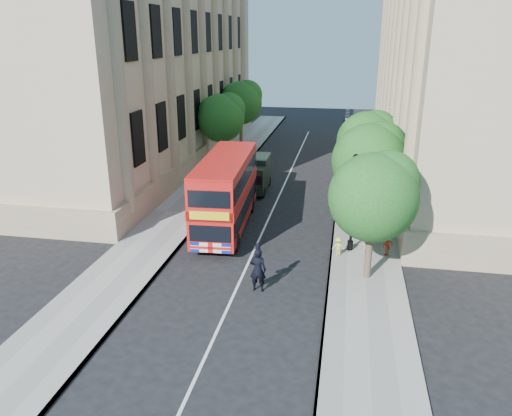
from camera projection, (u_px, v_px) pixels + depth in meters
The scene contains 17 objects.
ground at pixel (232, 299), 21.62m from camera, with size 120.00×120.00×0.00m, color black.
pavement_right at pixel (363, 225), 29.89m from camera, with size 3.50×80.00×0.12m, color gray.
pavement_left at pixel (180, 213), 31.87m from camera, with size 3.50×80.00×0.12m, color gray.
building_right at pixel (474, 60), 38.56m from camera, with size 12.00×38.00×18.00m, color tan.
building_left at pixel (138, 57), 43.29m from camera, with size 12.00×38.00×18.00m, color tan.
tree_right_near at pixel (374, 192), 22.03m from camera, with size 4.00×4.00×6.08m.
tree_right_mid at pixel (370, 157), 27.53m from camera, with size 4.20×4.20×6.37m.
tree_right_far at pixel (367, 138), 33.15m from camera, with size 4.00×4.00×6.15m.
tree_left_far at pixel (221, 115), 41.62m from camera, with size 4.00×4.00×6.30m.
tree_left_back at pixel (241, 100), 48.96m from camera, with size 4.20×4.20×6.65m.
lamp_post at pixel (353, 207), 25.50m from camera, with size 0.32×0.32×5.16m.
double_decker_bus at pixel (226, 191), 28.75m from camera, with size 2.93×9.19×4.19m.
box_van at pixel (255, 175), 36.13m from camera, with size 1.84×4.35×2.46m.
police_constable at pixel (258, 270), 22.04m from camera, with size 0.74×0.49×2.03m, color black.
woman_pedestrian at pixel (364, 234), 25.91m from camera, with size 0.88×0.69×1.81m, color silver.
child_a at pixel (387, 246), 25.42m from camera, with size 0.61×0.25×1.04m, color #D55325.
child_b at pixel (338, 247), 25.43m from camera, with size 0.63×0.36×0.98m, color #DAD24A.
Camera 1 is at (4.51, -18.59, 10.87)m, focal length 35.00 mm.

